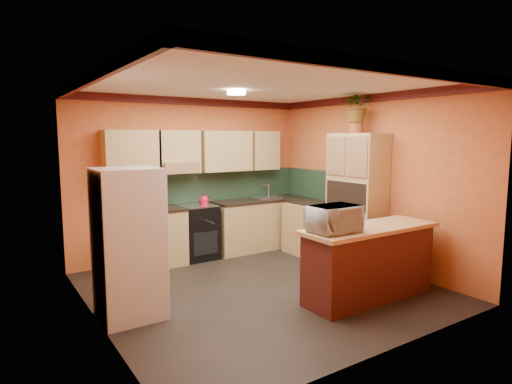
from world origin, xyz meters
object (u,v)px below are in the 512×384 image
(stove, at_px, (198,232))
(fridge, at_px, (128,244))
(breakfast_bar, at_px, (369,264))
(microwave, at_px, (335,219))
(pantry, at_px, (356,201))
(base_cabinets_back, at_px, (230,229))

(stove, bearing_deg, fridge, -133.96)
(breakfast_bar, distance_m, microwave, 0.89)
(pantry, distance_m, microwave, 1.86)
(base_cabinets_back, height_order, stove, stove)
(microwave, bearing_deg, stove, 97.15)
(base_cabinets_back, relative_size, fridge, 2.15)
(breakfast_bar, bearing_deg, stove, 109.68)
(base_cabinets_back, bearing_deg, stove, -180.00)
(pantry, distance_m, breakfast_bar, 1.53)
(pantry, xyz_separation_m, breakfast_bar, (-0.89, -1.09, -0.61))
(pantry, bearing_deg, stove, 137.34)
(base_cabinets_back, distance_m, microwave, 2.93)
(stove, height_order, breakfast_bar, stove)
(pantry, xyz_separation_m, microwave, (-1.50, -1.09, 0.04))
(fridge, distance_m, pantry, 3.61)
(stove, bearing_deg, microwave, -81.87)
(base_cabinets_back, height_order, breakfast_bar, same)
(stove, height_order, fridge, fridge)
(breakfast_bar, relative_size, microwave, 3.14)
(stove, relative_size, breakfast_bar, 0.51)
(base_cabinets_back, relative_size, breakfast_bar, 2.03)
(fridge, relative_size, pantry, 0.81)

